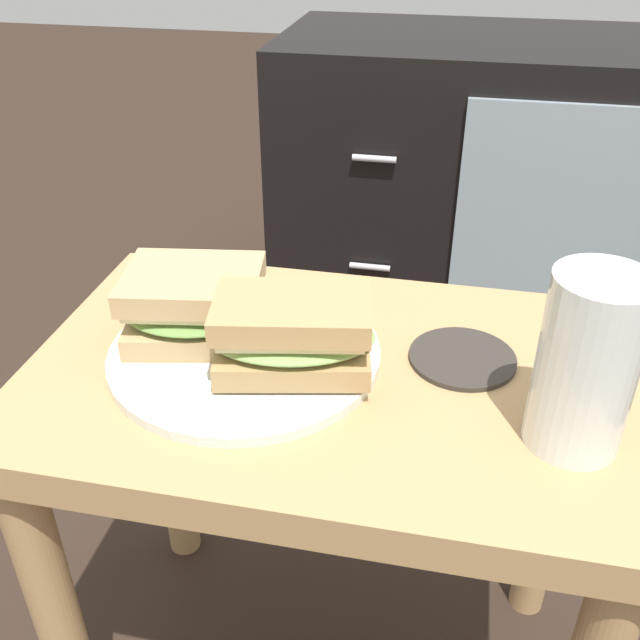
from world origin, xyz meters
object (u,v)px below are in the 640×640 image
(tv_cabinet, at_px, (513,185))
(sandwich_back, at_px, (292,334))
(plate, at_px, (244,354))
(beer_glass, at_px, (586,368))
(sandwich_front, at_px, (195,304))
(coaster, at_px, (462,358))

(tv_cabinet, distance_m, sandwich_back, 1.02)
(plate, height_order, beer_glass, beer_glass)
(plate, height_order, sandwich_front, sandwich_front)
(sandwich_front, distance_m, sandwich_back, 0.11)
(beer_glass, bearing_deg, sandwich_back, 171.10)
(tv_cabinet, relative_size, coaster, 9.66)
(plate, bearing_deg, coaster, 11.05)
(sandwich_front, xyz_separation_m, beer_glass, (0.34, -0.07, 0.03))
(beer_glass, bearing_deg, sandwich_front, 167.97)
(plate, distance_m, sandwich_front, 0.07)
(tv_cabinet, distance_m, coaster, 0.93)
(plate, relative_size, beer_glass, 1.71)
(tv_cabinet, height_order, coaster, tv_cabinet)
(beer_glass, relative_size, coaster, 1.49)
(tv_cabinet, relative_size, sandwich_back, 6.02)
(sandwich_back, bearing_deg, beer_glass, -8.90)
(sandwich_front, relative_size, beer_glass, 1.03)
(sandwich_front, height_order, coaster, sandwich_front)
(beer_glass, bearing_deg, tv_cabinet, 89.95)
(plate, bearing_deg, sandwich_back, -18.94)
(sandwich_back, bearing_deg, coaster, 20.89)
(sandwich_back, xyz_separation_m, beer_glass, (0.24, -0.04, 0.02))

